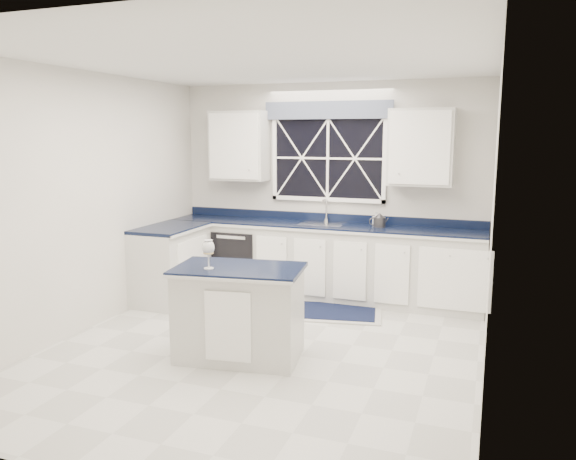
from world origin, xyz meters
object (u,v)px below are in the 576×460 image
at_px(wine_glass, 208,249).
at_px(soap_bottle, 377,219).
at_px(dishwasher, 242,259).
at_px(kettle, 379,221).
at_px(faucet, 326,210).
at_px(island, 239,312).

xyz_separation_m(wine_glass, soap_bottle, (1.03, 2.46, -0.02)).
xyz_separation_m(dishwasher, kettle, (1.82, 0.03, 0.61)).
relative_size(faucet, island, 0.24).
bearing_deg(soap_bottle, dishwasher, -175.41).
bearing_deg(wine_glass, dishwasher, 107.78).
bearing_deg(kettle, dishwasher, 158.57).
bearing_deg(kettle, soap_bottle, 92.97).
bearing_deg(soap_bottle, faucet, 175.51).
relative_size(dishwasher, soap_bottle, 4.89).
height_order(faucet, kettle, faucet).
bearing_deg(island, kettle, 60.60).
xyz_separation_m(dishwasher, soap_bottle, (1.77, 0.14, 0.61)).
height_order(island, kettle, kettle).
xyz_separation_m(dishwasher, island, (0.96, -2.16, 0.02)).
relative_size(island, wine_glass, 4.71).
bearing_deg(soap_bottle, kettle, -64.69).
height_order(dishwasher, island, island).
bearing_deg(faucet, wine_glass, -98.12).
relative_size(faucet, soap_bottle, 1.80).
bearing_deg(island, soap_bottle, 62.73).
distance_m(faucet, island, 2.45).
bearing_deg(dishwasher, wine_glass, -72.22).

